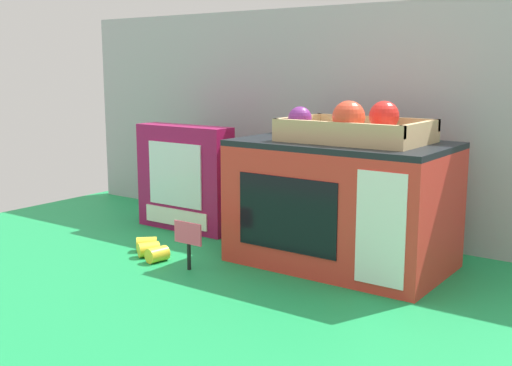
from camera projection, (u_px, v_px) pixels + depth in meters
ground_plane at (276, 250)px, 1.43m from camera, size 1.70×1.70×0.00m
display_back_panel at (329, 121)px, 1.57m from camera, size 1.61×0.03×0.55m
toy_microwave at (342, 203)px, 1.31m from camera, size 0.43×0.27×0.26m
food_groups_crate at (355, 129)px, 1.27m from camera, size 0.28×0.19×0.09m
cookie_set_box at (185, 178)px, 1.60m from camera, size 0.27×0.07×0.27m
price_sign at (188, 238)px, 1.28m from camera, size 0.07×0.01×0.10m
loose_toy_banana at (151, 249)px, 1.38m from camera, size 0.12×0.10×0.03m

